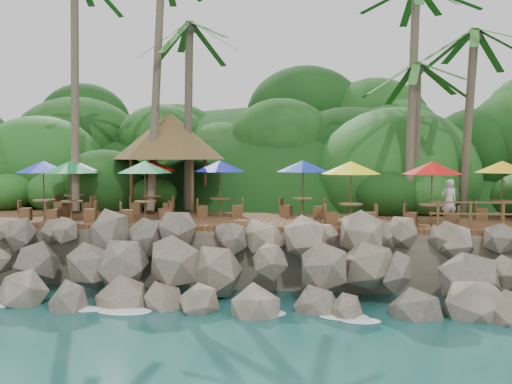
# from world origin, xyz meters

# --- Properties ---
(ground) EXTENTS (140.00, 140.00, 0.00)m
(ground) POSITION_xyz_m (0.00, 0.00, 0.00)
(ground) COLOR #19514F
(ground) RESTS_ON ground
(land_base) EXTENTS (32.00, 25.20, 2.10)m
(land_base) POSITION_xyz_m (0.00, 16.00, 1.05)
(land_base) COLOR gray
(land_base) RESTS_ON ground
(jungle_hill) EXTENTS (44.80, 28.00, 15.40)m
(jungle_hill) POSITION_xyz_m (0.00, 23.50, 0.00)
(jungle_hill) COLOR #143811
(jungle_hill) RESTS_ON ground
(seawall) EXTENTS (29.00, 4.00, 2.30)m
(seawall) POSITION_xyz_m (0.00, 2.00, 1.15)
(seawall) COLOR gray
(seawall) RESTS_ON ground
(terrace) EXTENTS (26.00, 5.00, 0.20)m
(terrace) POSITION_xyz_m (0.00, 6.00, 2.20)
(terrace) COLOR brown
(terrace) RESTS_ON land_base
(jungle_foliage) EXTENTS (44.00, 16.00, 12.00)m
(jungle_foliage) POSITION_xyz_m (0.00, 15.00, 0.00)
(jungle_foliage) COLOR #143811
(jungle_foliage) RESTS_ON ground
(foam_line) EXTENTS (25.20, 0.80, 0.06)m
(foam_line) POSITION_xyz_m (0.00, 0.30, 0.03)
(foam_line) COLOR white
(foam_line) RESTS_ON ground
(palms) EXTENTS (23.45, 7.02, 12.99)m
(palms) POSITION_xyz_m (0.85, 8.61, 11.57)
(palms) COLOR brown
(palms) RESTS_ON ground
(palapa) EXTENTS (5.31, 5.31, 4.60)m
(palapa) POSITION_xyz_m (-4.51, 9.43, 5.79)
(palapa) COLOR brown
(palapa) RESTS_ON ground
(dining_clusters) EXTENTS (22.42, 5.39, 2.37)m
(dining_clusters) POSITION_xyz_m (0.88, 5.85, 4.27)
(dining_clusters) COLOR brown
(dining_clusters) RESTS_ON terrace
(waiter) EXTENTS (0.70, 0.55, 1.68)m
(waiter) POSITION_xyz_m (7.46, 5.42, 3.14)
(waiter) COLOR silver
(waiter) RESTS_ON terrace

